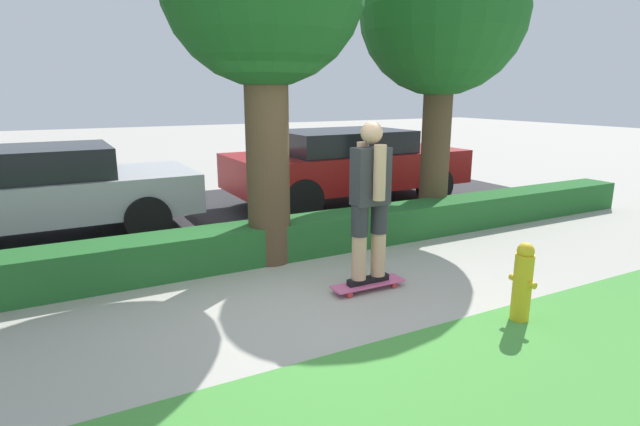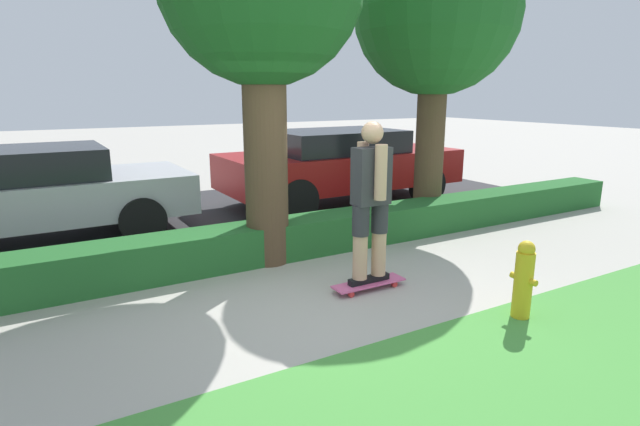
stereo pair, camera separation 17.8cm
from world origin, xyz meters
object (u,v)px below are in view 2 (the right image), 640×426
parked_car_front (26,192)px  tree_far (436,15)px  skateboard (369,283)px  skater_person (371,199)px  fire_hydrant (523,280)px  parked_car_middle (340,164)px

parked_car_front → tree_far: bearing=-20.6°
skateboard → skater_person: bearing=0.0°
parked_car_front → fire_hydrant: (4.17, -5.37, -0.35)m
tree_far → parked_car_front: (-5.86, 2.07, -2.59)m
parked_car_middle → skateboard: bearing=-118.7°
skater_person → skateboard: bearing=0.0°
tree_far → parked_car_front: tree_far is taller
skater_person → tree_far: size_ratio=0.38×
skater_person → tree_far: 3.96m
skater_person → tree_far: (2.57, 1.95, 2.30)m
skateboard → fire_hydrant: (0.88, -1.34, 0.33)m
skateboard → fire_hydrant: bearing=-56.7°
skateboard → skater_person: size_ratio=0.49×
tree_far → parked_car_front: size_ratio=1.03×
fire_hydrant → parked_car_middle: bearing=77.1°
skater_person → tree_far: bearing=37.3°
skateboard → parked_car_middle: bearing=62.3°
skateboard → fire_hydrant: 1.64m
tree_far → parked_car_front: 6.73m
parked_car_front → parked_car_middle: (5.40, -0.01, 0.05)m
fire_hydrant → skater_person: bearing=123.3°
skater_person → parked_car_front: bearing=129.3°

